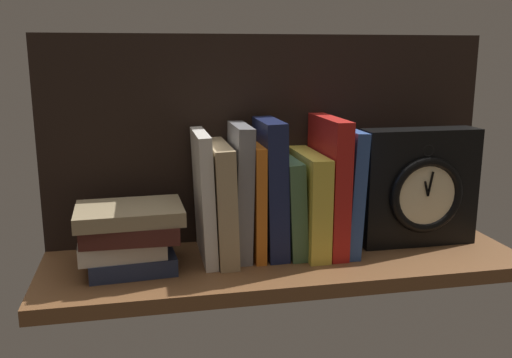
{
  "coord_description": "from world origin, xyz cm",
  "views": [
    {
      "loc": [
        -24.36,
        -91.26,
        35.9
      ],
      "look_at": [
        -4.66,
        3.31,
        13.9
      ],
      "focal_mm": 39.16,
      "sensor_mm": 36.0,
      "label": 1
    }
  ],
  "objects_px": {
    "book_orange_pandolfini": "(254,200)",
    "book_blue_modern": "(343,189)",
    "framed_clock": "(419,188)",
    "book_stack_side": "(129,236)",
    "book_navy_bierce": "(271,188)",
    "book_yellow_seinlanguage": "(308,202)",
    "book_gray_chess": "(240,191)",
    "book_red_requiem": "(328,184)",
    "book_tan_shortstories": "(221,201)",
    "book_white_catcher": "(204,196)",
    "book_green_romantic": "(289,205)"
  },
  "relations": [
    {
      "from": "book_green_romantic",
      "to": "book_blue_modern",
      "type": "xyz_separation_m",
      "value": [
        0.1,
        0.0,
        0.03
      ]
    },
    {
      "from": "book_orange_pandolfini",
      "to": "book_blue_modern",
      "type": "bearing_deg",
      "value": 0.0
    },
    {
      "from": "book_gray_chess",
      "to": "book_green_romantic",
      "type": "relative_size",
      "value": 1.36
    },
    {
      "from": "book_tan_shortstories",
      "to": "book_stack_side",
      "type": "distance_m",
      "value": 0.17
    },
    {
      "from": "book_white_catcher",
      "to": "book_navy_bierce",
      "type": "distance_m",
      "value": 0.12
    },
    {
      "from": "book_orange_pandolfini",
      "to": "framed_clock",
      "type": "bearing_deg",
      "value": -1.77
    },
    {
      "from": "book_orange_pandolfini",
      "to": "book_navy_bierce",
      "type": "relative_size",
      "value": 0.83
    },
    {
      "from": "book_tan_shortstories",
      "to": "book_red_requiem",
      "type": "height_order",
      "value": "book_red_requiem"
    },
    {
      "from": "book_blue_modern",
      "to": "book_stack_side",
      "type": "xyz_separation_m",
      "value": [
        -0.39,
        -0.03,
        -0.05
      ]
    },
    {
      "from": "book_orange_pandolfini",
      "to": "framed_clock",
      "type": "distance_m",
      "value": 0.32
    },
    {
      "from": "book_blue_modern",
      "to": "book_red_requiem",
      "type": "bearing_deg",
      "value": 180.0
    },
    {
      "from": "framed_clock",
      "to": "book_stack_side",
      "type": "distance_m",
      "value": 0.54
    },
    {
      "from": "book_tan_shortstories",
      "to": "book_green_romantic",
      "type": "xyz_separation_m",
      "value": [
        0.13,
        0.0,
        -0.02
      ]
    },
    {
      "from": "book_green_romantic",
      "to": "framed_clock",
      "type": "xyz_separation_m",
      "value": [
        0.25,
        -0.01,
        0.02
      ]
    },
    {
      "from": "book_tan_shortstories",
      "to": "book_navy_bierce",
      "type": "distance_m",
      "value": 0.09
    },
    {
      "from": "book_tan_shortstories",
      "to": "book_yellow_seinlanguage",
      "type": "relative_size",
      "value": 1.12
    },
    {
      "from": "book_gray_chess",
      "to": "book_white_catcher",
      "type": "bearing_deg",
      "value": 180.0
    },
    {
      "from": "book_tan_shortstories",
      "to": "book_gray_chess",
      "type": "xyz_separation_m",
      "value": [
        0.03,
        0.0,
        0.02
      ]
    },
    {
      "from": "book_navy_bierce",
      "to": "book_tan_shortstories",
      "type": "bearing_deg",
      "value": 180.0
    },
    {
      "from": "book_gray_chess",
      "to": "book_stack_side",
      "type": "height_order",
      "value": "book_gray_chess"
    },
    {
      "from": "book_navy_bierce",
      "to": "book_yellow_seinlanguage",
      "type": "relative_size",
      "value": 1.33
    },
    {
      "from": "book_white_catcher",
      "to": "book_orange_pandolfini",
      "type": "xyz_separation_m",
      "value": [
        0.09,
        0.0,
        -0.01
      ]
    },
    {
      "from": "book_navy_bierce",
      "to": "book_blue_modern",
      "type": "xyz_separation_m",
      "value": [
        0.14,
        0.0,
        -0.01
      ]
    },
    {
      "from": "book_white_catcher",
      "to": "book_stack_side",
      "type": "xyz_separation_m",
      "value": [
        -0.13,
        -0.03,
        -0.05
      ]
    },
    {
      "from": "book_navy_bierce",
      "to": "book_red_requiem",
      "type": "xyz_separation_m",
      "value": [
        0.11,
        0.0,
        0.0
      ]
    },
    {
      "from": "book_orange_pandolfini",
      "to": "framed_clock",
      "type": "xyz_separation_m",
      "value": [
        0.32,
        -0.01,
        0.01
      ]
    },
    {
      "from": "book_yellow_seinlanguage",
      "to": "book_red_requiem",
      "type": "xyz_separation_m",
      "value": [
        0.04,
        0.0,
        0.03
      ]
    },
    {
      "from": "book_yellow_seinlanguage",
      "to": "book_blue_modern",
      "type": "bearing_deg",
      "value": 0.0
    },
    {
      "from": "book_gray_chess",
      "to": "book_stack_side",
      "type": "relative_size",
      "value": 1.32
    },
    {
      "from": "book_yellow_seinlanguage",
      "to": "book_tan_shortstories",
      "type": "bearing_deg",
      "value": 180.0
    },
    {
      "from": "book_orange_pandolfini",
      "to": "book_navy_bierce",
      "type": "bearing_deg",
      "value": 0.0
    },
    {
      "from": "book_red_requiem",
      "to": "book_yellow_seinlanguage",
      "type": "bearing_deg",
      "value": 180.0
    },
    {
      "from": "book_tan_shortstories",
      "to": "book_gray_chess",
      "type": "relative_size",
      "value": 0.86
    },
    {
      "from": "book_yellow_seinlanguage",
      "to": "book_white_catcher",
      "type": "bearing_deg",
      "value": 180.0
    },
    {
      "from": "book_navy_bierce",
      "to": "book_green_romantic",
      "type": "bearing_deg",
      "value": 0.0
    },
    {
      "from": "book_navy_bierce",
      "to": "book_stack_side",
      "type": "relative_size",
      "value": 1.36
    },
    {
      "from": "book_white_catcher",
      "to": "book_yellow_seinlanguage",
      "type": "distance_m",
      "value": 0.19
    },
    {
      "from": "book_orange_pandolfini",
      "to": "book_stack_side",
      "type": "bearing_deg",
      "value": -171.75
    },
    {
      "from": "book_white_catcher",
      "to": "book_orange_pandolfini",
      "type": "relative_size",
      "value": 1.11
    },
    {
      "from": "book_orange_pandolfini",
      "to": "book_stack_side",
      "type": "height_order",
      "value": "book_orange_pandolfini"
    },
    {
      "from": "book_gray_chess",
      "to": "book_blue_modern",
      "type": "distance_m",
      "value": 0.19
    },
    {
      "from": "book_white_catcher",
      "to": "book_orange_pandolfini",
      "type": "bearing_deg",
      "value": 0.0
    },
    {
      "from": "book_gray_chess",
      "to": "book_blue_modern",
      "type": "xyz_separation_m",
      "value": [
        0.19,
        0.0,
        -0.01
      ]
    },
    {
      "from": "book_yellow_seinlanguage",
      "to": "framed_clock",
      "type": "xyz_separation_m",
      "value": [
        0.21,
        -0.01,
        0.02
      ]
    },
    {
      "from": "book_gray_chess",
      "to": "book_red_requiem",
      "type": "xyz_separation_m",
      "value": [
        0.16,
        0.0,
        0.0
      ]
    },
    {
      "from": "book_yellow_seinlanguage",
      "to": "book_red_requiem",
      "type": "distance_m",
      "value": 0.05
    },
    {
      "from": "book_white_catcher",
      "to": "book_navy_bierce",
      "type": "bearing_deg",
      "value": 0.0
    },
    {
      "from": "book_gray_chess",
      "to": "book_yellow_seinlanguage",
      "type": "bearing_deg",
      "value": 0.0
    },
    {
      "from": "framed_clock",
      "to": "book_stack_side",
      "type": "relative_size",
      "value": 1.23
    },
    {
      "from": "book_stack_side",
      "to": "book_yellow_seinlanguage",
      "type": "bearing_deg",
      "value": 5.69
    }
  ]
}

